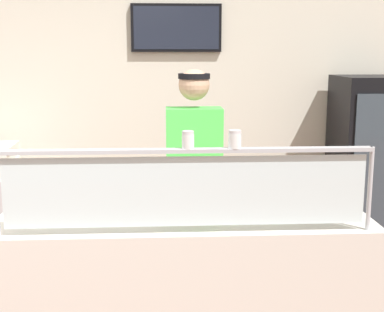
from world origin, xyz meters
TOP-DOWN VIEW (x-y plane):
  - shop_rear_unit at (1.06, 2.63)m, footprint 6.51×0.13m
  - serving_counter at (1.06, 0.34)m, footprint 2.11×0.68m
  - sneeze_guard at (1.06, 0.06)m, footprint 1.94×0.06m
  - pizza_tray at (1.05, 0.42)m, footprint 0.41×0.41m
  - pizza_server at (1.00, 0.40)m, footprint 0.13×0.29m
  - parmesan_shaker at (1.07, 0.06)m, footprint 0.06×0.06m
  - pepper_flake_shaker at (1.30, 0.06)m, footprint 0.07×0.07m
  - worker_figure at (1.16, 1.02)m, footprint 0.41×0.50m
  - drink_fridge at (2.85, 2.18)m, footprint 0.65×0.66m

SIDE VIEW (x-z plane):
  - serving_counter at x=1.06m, z-range 0.00..0.95m
  - drink_fridge at x=2.85m, z-range 0.00..1.66m
  - pizza_tray at x=1.05m, z-range 0.95..0.98m
  - pizza_server at x=1.00m, z-range 0.99..0.99m
  - worker_figure at x=1.16m, z-range 0.13..1.89m
  - sneeze_guard at x=1.06m, z-range 1.01..1.45m
  - shop_rear_unit at x=1.06m, z-range 0.01..2.71m
  - parmesan_shaker at x=1.07m, z-range 1.39..1.48m
  - pepper_flake_shaker at x=1.30m, z-range 1.39..1.48m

